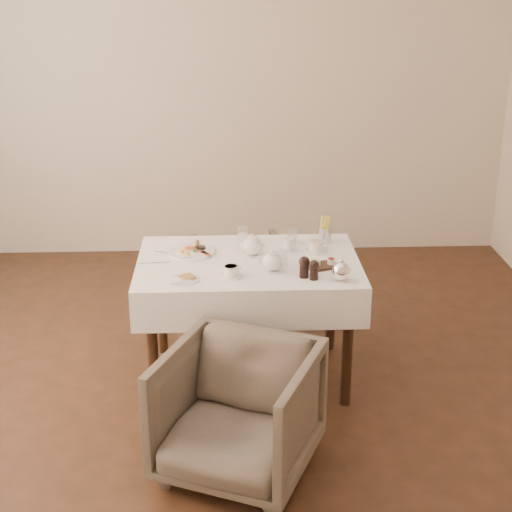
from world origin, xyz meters
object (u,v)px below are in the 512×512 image
Objects in this scene: armchair_near at (238,413)px; breakfast_plate at (192,251)px; teapot_centre at (252,244)px; armchair_far at (241,280)px; table at (248,279)px.

breakfast_plate is at bearing 126.40° from armchair_near.
armchair_far is at bearing 110.18° from teapot_centre.
teapot_centre is (0.03, 0.08, 0.18)m from table.
armchair_near is 1.18m from breakfast_plate.
teapot_centre is (0.11, 1.01, 0.50)m from armchair_near.
breakfast_plate reaches higher than table.
table is 0.91m from armchair_far.
teapot_centre reaches higher than armchair_near.
armchair_far is at bearing 91.88° from table.
armchair_far is (0.06, 1.76, -0.04)m from armchair_near.
breakfast_plate is at bearing -173.18° from teapot_centre.
armchair_near is (-0.08, -0.93, -0.31)m from table.
breakfast_plate reaches higher than armchair_near.
armchair_far is at bearing 111.63° from armchair_near.
table is 0.38m from breakfast_plate.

